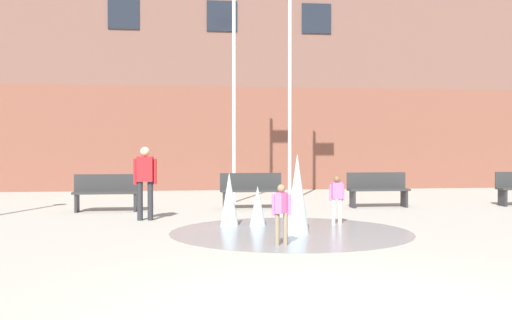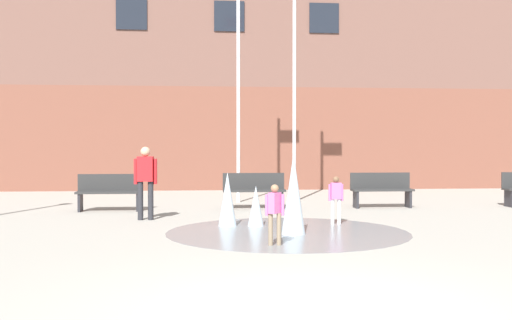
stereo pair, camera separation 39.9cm
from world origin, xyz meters
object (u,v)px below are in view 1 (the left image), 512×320
at_px(park_bench_center, 251,190).
at_px(park_bench_under_right_flagpole, 378,189).
at_px(park_bench_under_left_flagpole, 107,192).
at_px(child_with_pink_shirt, 337,196).
at_px(flagpole_right, 291,68).
at_px(adult_watching, 145,177).
at_px(child_running, 281,210).
at_px(flagpole_left, 235,59).

bearing_deg(park_bench_center, park_bench_under_right_flagpole, -1.27).
distance_m(park_bench_under_left_flagpole, park_bench_under_right_flagpole, 6.96).
height_order(park_bench_under_right_flagpole, child_with_pink_shirt, child_with_pink_shirt).
xyz_separation_m(park_bench_under_right_flagpole, flagpole_right, (-1.99, 1.86, 3.39)).
height_order(park_bench_under_left_flagpole, adult_watching, adult_watching).
bearing_deg(park_bench_under_left_flagpole, flagpole_right, 22.40).
distance_m(park_bench_center, adult_watching, 3.40).
bearing_deg(child_running, flagpole_left, -139.25).
height_order(park_bench_under_right_flagpole, flagpole_left, flagpole_left).
bearing_deg(child_with_pink_shirt, flagpole_left, 107.34).
xyz_separation_m(park_bench_under_right_flagpole, adult_watching, (-5.90, -2.12, 0.45)).
distance_m(park_bench_under_left_flagpole, park_bench_center, 3.62).
xyz_separation_m(park_bench_under_left_flagpole, child_running, (3.43, -5.53, 0.10)).
xyz_separation_m(park_bench_under_left_flagpole, park_bench_center, (3.61, 0.27, 0.00)).
distance_m(park_bench_under_right_flagpole, flagpole_left, 5.44).
bearing_deg(flagpole_right, park_bench_center, -127.26).
relative_size(park_bench_under_right_flagpole, child_running, 1.62).
distance_m(park_bench_under_left_flagpole, child_with_pink_shirt, 5.86).
xyz_separation_m(child_running, flagpole_right, (1.53, 7.57, 3.29)).
relative_size(child_with_pink_shirt, flagpole_left, 0.13).
xyz_separation_m(child_with_pink_shirt, adult_watching, (-3.95, 1.11, 0.35)).
relative_size(park_bench_under_left_flagpole, child_running, 1.62).
xyz_separation_m(park_bench_under_left_flagpole, adult_watching, (1.05, -1.93, 0.45)).
bearing_deg(flagpole_right, park_bench_under_left_flagpole, -157.60).
bearing_deg(park_bench_under_left_flagpole, park_bench_center, 4.20).
bearing_deg(park_bench_center, park_bench_under_left_flagpole, -175.80).
relative_size(child_running, flagpole_right, 0.14).
bearing_deg(flagpole_right, child_running, -101.45).
bearing_deg(park_bench_under_right_flagpole, park_bench_center, 178.73).
height_order(park_bench_center, child_running, child_running).
distance_m(child_running, adult_watching, 4.33).
height_order(park_bench_under_left_flagpole, child_with_pink_shirt, child_with_pink_shirt).
relative_size(child_with_pink_shirt, adult_watching, 0.62).
distance_m(flagpole_left, flagpole_right, 1.64).
bearing_deg(flagpole_left, child_running, -89.35).
distance_m(park_bench_under_left_flagpole, child_running, 6.51).
distance_m(park_bench_center, child_with_pink_shirt, 3.59).
bearing_deg(park_bench_under_right_flagpole, flagpole_left, 152.75).
xyz_separation_m(adult_watching, flagpole_right, (3.92, 3.97, 2.93)).
bearing_deg(park_bench_under_left_flagpole, child_running, -58.13).
bearing_deg(flagpole_right, park_bench_under_right_flagpole, -43.07).
relative_size(park_bench_center, park_bench_under_right_flagpole, 1.00).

